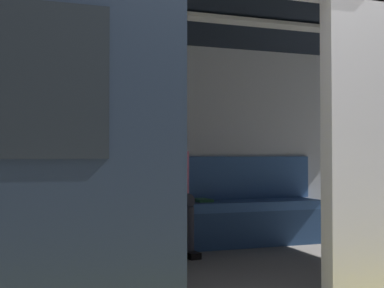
{
  "coord_description": "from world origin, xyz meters",
  "views": [
    {
      "loc": [
        1.28,
        2.59,
        0.91
      ],
      "look_at": [
        -0.0,
        -1.15,
        1.0
      ],
      "focal_mm": 47.04,
      "sensor_mm": 36.0,
      "label": 1
    }
  ],
  "objects": [
    {
      "name": "person_seated",
      "position": [
        -0.02,
        -1.99,
        0.67
      ],
      "size": [
        0.55,
        0.71,
        1.18
      ],
      "color": "pink",
      "rests_on": "ground_plane"
    },
    {
      "name": "train_car",
      "position": [
        0.05,
        -1.1,
        1.43
      ],
      "size": [
        6.4,
        2.55,
        2.17
      ],
      "color": "silver",
      "rests_on": "ground_plane"
    },
    {
      "name": "book",
      "position": [
        -0.45,
        -2.13,
        0.46
      ],
      "size": [
        0.17,
        0.23,
        0.03
      ],
      "primitive_type": "cube",
      "rotation": [
        0.0,
        0.0,
        0.08
      ],
      "color": "#33723F",
      "rests_on": "bench_seat"
    },
    {
      "name": "bench_seat",
      "position": [
        0.0,
        -2.04,
        0.34
      ],
      "size": [
        3.37,
        0.44,
        0.45
      ],
      "color": "#38609E",
      "rests_on": "ground_plane"
    },
    {
      "name": "grab_pole_door",
      "position": [
        0.39,
        -0.38,
        1.02
      ],
      "size": [
        0.04,
        0.04,
        2.03
      ],
      "primitive_type": "cylinder",
      "color": "silver",
      "rests_on": "ground_plane"
    },
    {
      "name": "handbag",
      "position": [
        0.41,
        -2.1,
        0.53
      ],
      "size": [
        0.26,
        0.15,
        0.17
      ],
      "color": "black",
      "rests_on": "bench_seat"
    }
  ]
}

